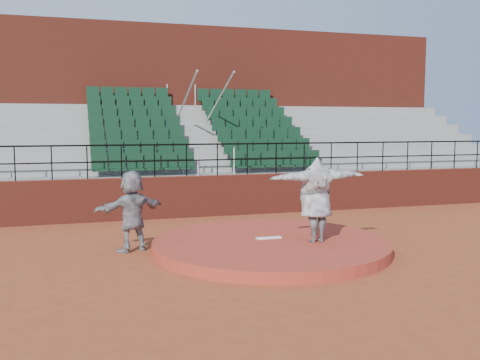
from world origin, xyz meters
name	(u,v)px	position (x,y,z in m)	size (l,w,h in m)	color
ground	(271,250)	(0.00, 0.00, 0.00)	(90.00, 90.00, 0.00)	brown
pitchers_mound	(271,245)	(0.00, 0.00, 0.12)	(5.50, 5.50, 0.25)	#A03423
pitching_rubber	(269,238)	(0.00, 0.15, 0.27)	(0.60, 0.15, 0.03)	white
boundary_wall	(218,195)	(0.00, 5.00, 0.65)	(24.00, 0.30, 1.30)	maroon
wall_railing	(217,153)	(0.00, 5.00, 2.03)	(24.04, 0.05, 1.03)	black
seating_deck	(194,163)	(0.00, 8.65, 1.44)	(24.00, 5.97, 4.63)	gray
press_box_facade	(175,110)	(0.00, 12.60, 3.55)	(24.00, 3.00, 7.10)	maroon
pitcher	(316,200)	(0.89, -0.50, 1.22)	(2.39, 0.65, 1.94)	black
fielder	(132,211)	(-3.09, 0.89, 0.94)	(1.74, 0.55, 1.88)	black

